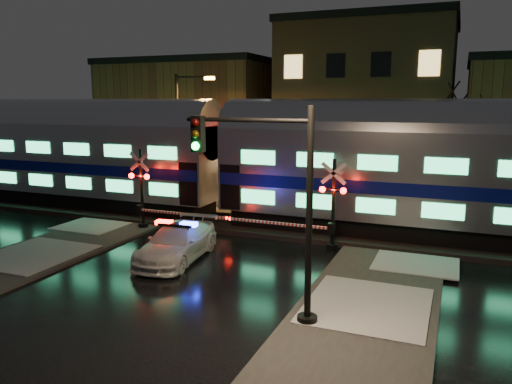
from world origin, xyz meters
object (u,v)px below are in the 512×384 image
traffic_light (275,210)px  streetlight (182,129)px  police_car (177,242)px  crossing_signal_right (324,213)px  crossing_signal_left (147,198)px

traffic_light → streetlight: size_ratio=0.78×
police_car → traffic_light: bearing=-40.4°
police_car → traffic_light: traffic_light is taller
crossing_signal_right → traffic_light: traffic_light is taller
traffic_light → streetlight: streetlight is taller
crossing_signal_left → traffic_light: traffic_light is taller
police_car → crossing_signal_right: bearing=28.5°
police_car → crossing_signal_left: bearing=131.2°
crossing_signal_left → streetlight: bearing=106.8°
streetlight → crossing_signal_right: bearing=-32.5°
police_car → crossing_signal_left: crossing_signal_left is taller
crossing_signal_left → streetlight: size_ratio=0.71×
crossing_signal_right → streetlight: bearing=147.5°
police_car → crossing_signal_right: 6.01m
crossing_signal_right → streetlight: (-10.53, 6.70, 2.84)m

